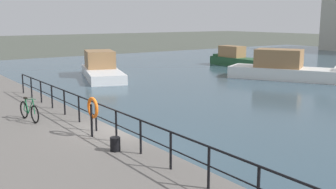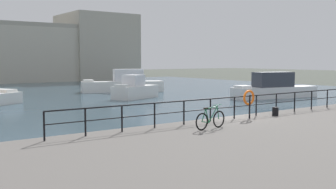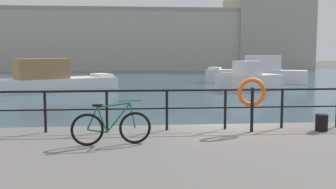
# 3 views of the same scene
# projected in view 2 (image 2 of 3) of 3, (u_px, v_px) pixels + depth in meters

# --- Properties ---
(ground_plane) EXTENTS (240.00, 240.00, 0.00)m
(ground_plane) POSITION_uv_depth(u_px,v_px,m) (227.00, 136.00, 20.49)
(ground_plane) COLOR #4C5147
(water_basin) EXTENTS (80.00, 60.00, 0.01)m
(water_basin) POSITION_uv_depth(u_px,v_px,m) (36.00, 95.00, 44.87)
(water_basin) COLOR #385160
(water_basin) RESTS_ON ground_plane
(harbor_building) EXTENTS (55.03, 12.99, 12.55)m
(harbor_building) POSITION_uv_depth(u_px,v_px,m) (14.00, 53.00, 70.46)
(harbor_building) COLOR #B2AD9E
(harbor_building) RESTS_ON ground_plane
(moored_white_yacht) EXTENTS (9.91, 5.33, 2.73)m
(moored_white_yacht) POSITION_uv_depth(u_px,v_px,m) (124.00, 84.00, 48.66)
(moored_white_yacht) COLOR white
(moored_white_yacht) RESTS_ON water_basin
(moored_small_launch) EXTENTS (9.79, 3.64, 2.63)m
(moored_small_launch) POSITION_uv_depth(u_px,v_px,m) (274.00, 88.00, 40.86)
(moored_small_launch) COLOR white
(moored_small_launch) RESTS_ON water_basin
(moored_red_daysailer) EXTENTS (5.49, 3.87, 2.36)m
(moored_red_daysailer) POSITION_uv_depth(u_px,v_px,m) (135.00, 90.00, 40.47)
(moored_red_daysailer) COLOR white
(moored_red_daysailer) RESTS_ON water_basin
(quay_railing) EXTENTS (23.44, 0.07, 1.08)m
(quay_railing) POSITION_uv_depth(u_px,v_px,m) (267.00, 101.00, 20.94)
(quay_railing) COLOR black
(quay_railing) RESTS_ON quay_promenade
(parked_bicycle) EXTENTS (1.76, 0.27, 0.98)m
(parked_bicycle) POSITION_uv_depth(u_px,v_px,m) (210.00, 120.00, 16.65)
(parked_bicycle) COLOR black
(parked_bicycle) RESTS_ON quay_promenade
(mooring_bollard) EXTENTS (0.32, 0.32, 0.44)m
(mooring_bollard) POSITION_uv_depth(u_px,v_px,m) (275.00, 111.00, 20.64)
(mooring_bollard) COLOR black
(mooring_bollard) RESTS_ON quay_promenade
(life_ring_stand) EXTENTS (0.75, 0.16, 1.40)m
(life_ring_stand) POSITION_uv_depth(u_px,v_px,m) (249.00, 99.00, 19.59)
(life_ring_stand) COLOR black
(life_ring_stand) RESTS_ON quay_promenade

